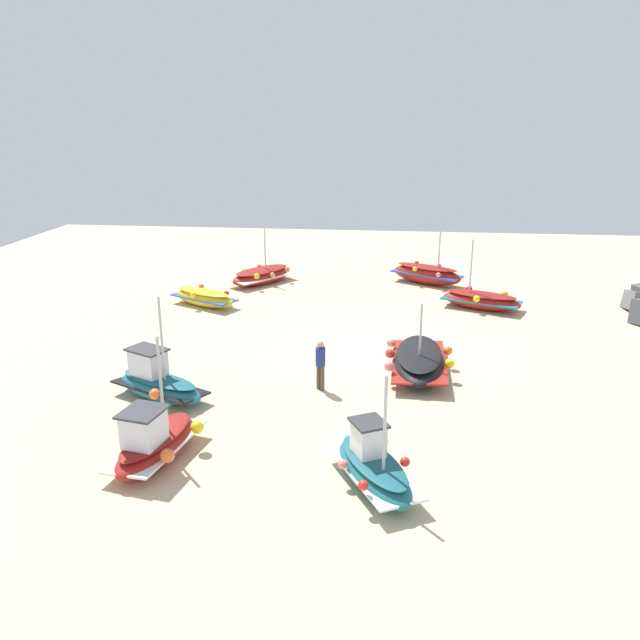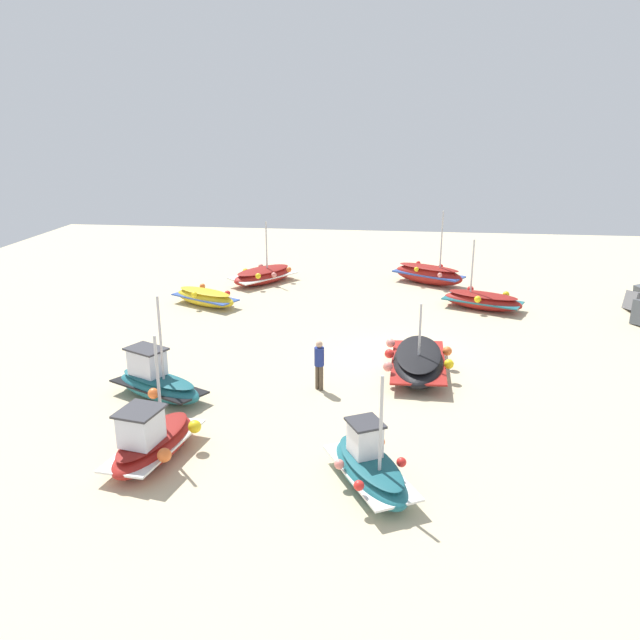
% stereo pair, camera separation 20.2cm
% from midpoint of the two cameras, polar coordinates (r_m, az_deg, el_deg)
% --- Properties ---
extents(ground_plane, '(53.20, 53.20, 0.00)m').
position_cam_midpoint_polar(ground_plane, '(23.67, 7.69, -3.41)').
color(ground_plane, beige).
extents(fishing_boat_0, '(2.58, 3.50, 3.41)m').
position_cam_midpoint_polar(fishing_boat_0, '(20.76, -14.06, -5.38)').
color(fishing_boat_0, '#1E6670').
rests_on(fishing_boat_0, ground_plane).
extents(fishing_boat_1, '(4.27, 2.36, 2.61)m').
position_cam_midpoint_polar(fishing_boat_1, '(22.30, 8.99, -3.65)').
color(fishing_boat_1, black).
rests_on(fishing_boat_1, ground_plane).
extents(fishing_boat_2, '(3.37, 2.55, 3.07)m').
position_cam_midpoint_polar(fishing_boat_2, '(15.76, 4.81, -12.95)').
color(fishing_boat_2, '#1E6670').
rests_on(fishing_boat_2, ground_plane).
extents(fishing_boat_3, '(2.56, 3.54, 0.82)m').
position_cam_midpoint_polar(fishing_boat_3, '(30.20, -10.01, 2.02)').
color(fishing_boat_3, gold).
rests_on(fishing_boat_3, ground_plane).
extents(fishing_boat_4, '(3.45, 2.06, 3.27)m').
position_cam_midpoint_polar(fishing_boat_4, '(17.25, -14.40, -10.42)').
color(fishing_boat_4, maroon).
rests_on(fishing_boat_4, ground_plane).
extents(fishing_boat_5, '(2.69, 3.85, 3.17)m').
position_cam_midpoint_polar(fishing_boat_5, '(30.17, 14.47, 1.71)').
color(fishing_boat_5, maroon).
rests_on(fishing_boat_5, ground_plane).
extents(fishing_boat_6, '(3.00, 3.94, 3.90)m').
position_cam_midpoint_polar(fishing_boat_6, '(34.03, 9.81, 4.07)').
color(fishing_boat_6, maroon).
rests_on(fishing_boat_6, ground_plane).
extents(fishing_boat_7, '(3.94, 3.45, 3.28)m').
position_cam_midpoint_polar(fishing_boat_7, '(33.84, -4.88, 4.00)').
color(fishing_boat_7, maroon).
rests_on(fishing_boat_7, ground_plane).
extents(person_walking, '(0.32, 0.32, 1.67)m').
position_cam_midpoint_polar(person_walking, '(20.55, 0.22, -3.74)').
color(person_walking, brown).
rests_on(person_walking, ground_plane).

